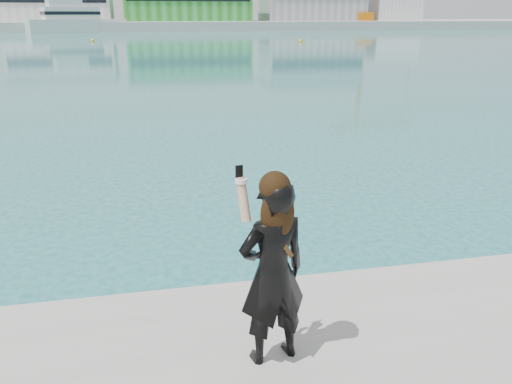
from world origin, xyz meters
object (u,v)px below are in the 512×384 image
(buoy_far, at_px, (93,42))
(woman, at_px, (273,268))
(motor_yacht, at_px, (74,19))
(buoy_near, at_px, (301,42))

(buoy_far, bearing_deg, woman, -83.15)
(motor_yacht, height_order, woman, motor_yacht)
(motor_yacht, xyz_separation_m, buoy_near, (35.51, -46.16, -2.56))
(woman, bearing_deg, buoy_far, -96.03)
(motor_yacht, relative_size, woman, 11.42)
(buoy_far, distance_m, woman, 72.66)
(woman, bearing_deg, motor_yacht, -94.68)
(motor_yacht, bearing_deg, buoy_near, -74.30)
(woman, bearing_deg, buoy_near, -119.54)
(motor_yacht, distance_m, woman, 112.39)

